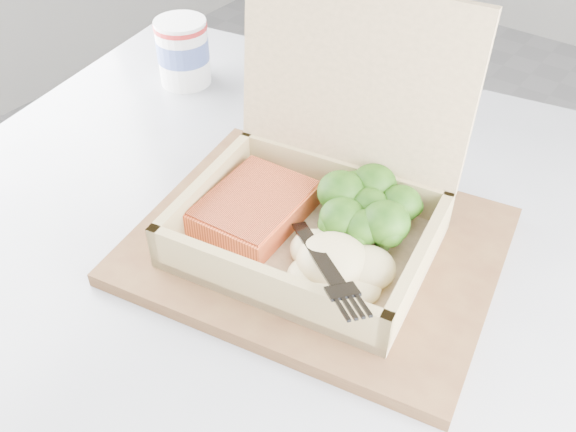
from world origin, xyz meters
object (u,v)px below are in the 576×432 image
Objects in this scene: cafe_table at (272,371)px; serving_tray at (317,245)px; paper_cup at (183,50)px; takeout_container at (322,183)px.

serving_tray is at bearing 43.14° from cafe_table.
takeout_container is at bearing -24.30° from paper_cup.
takeout_container is (-0.01, 0.02, 0.06)m from serving_tray.
takeout_container is 0.36m from paper_cup.
paper_cup is (-0.32, 0.15, -0.02)m from takeout_container.
cafe_table is 0.43m from paper_cup.
paper_cup reaches higher than serving_tray.
paper_cup is at bearing 146.63° from cafe_table.
takeout_container is (0.02, 0.05, 0.26)m from cafe_table.
serving_tray is 1.30× the size of takeout_container.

